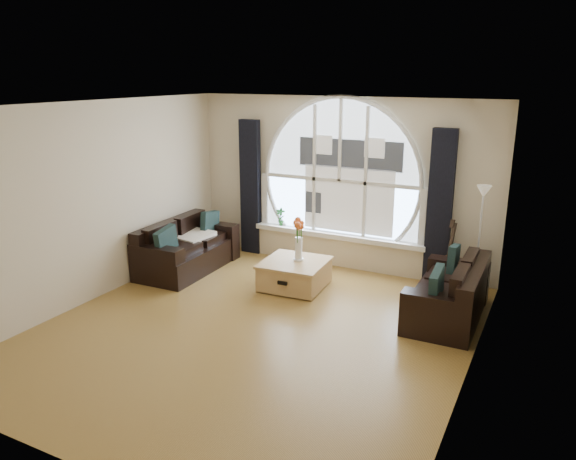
# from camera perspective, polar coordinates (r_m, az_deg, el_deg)

# --- Properties ---
(ground) EXTENTS (5.00, 5.50, 0.01)m
(ground) POSITION_cam_1_polar(r_m,az_deg,el_deg) (6.88, -3.46, -10.30)
(ground) COLOR brown
(ground) RESTS_ON ground
(ceiling) EXTENTS (5.00, 5.50, 0.01)m
(ceiling) POSITION_cam_1_polar(r_m,az_deg,el_deg) (6.18, -3.88, 12.75)
(ceiling) COLOR silver
(ceiling) RESTS_ON ground
(wall_back) EXTENTS (5.00, 0.01, 2.70)m
(wall_back) POSITION_cam_1_polar(r_m,az_deg,el_deg) (8.81, 5.48, 4.85)
(wall_back) COLOR beige
(wall_back) RESTS_ON ground
(wall_front) EXTENTS (5.00, 0.01, 2.70)m
(wall_front) POSITION_cam_1_polar(r_m,az_deg,el_deg) (4.40, -22.33, -7.99)
(wall_front) COLOR beige
(wall_front) RESTS_ON ground
(wall_left) EXTENTS (0.01, 5.50, 2.70)m
(wall_left) POSITION_cam_1_polar(r_m,az_deg,el_deg) (7.93, -19.43, 2.75)
(wall_left) COLOR beige
(wall_left) RESTS_ON ground
(wall_right) EXTENTS (0.01, 5.50, 2.70)m
(wall_right) POSITION_cam_1_polar(r_m,az_deg,el_deg) (5.60, 18.97, -2.53)
(wall_right) COLOR beige
(wall_right) RESTS_ON ground
(attic_slope) EXTENTS (0.92, 5.50, 0.72)m
(attic_slope) POSITION_cam_1_polar(r_m,az_deg,el_deg) (5.43, 16.78, 7.95)
(attic_slope) COLOR silver
(attic_slope) RESTS_ON ground
(arched_window) EXTENTS (2.60, 0.06, 2.15)m
(arched_window) POSITION_cam_1_polar(r_m,az_deg,el_deg) (8.74, 5.46, 6.58)
(arched_window) COLOR silver
(arched_window) RESTS_ON wall_back
(window_sill) EXTENTS (2.90, 0.22, 0.08)m
(window_sill) POSITION_cam_1_polar(r_m,az_deg,el_deg) (8.92, 5.10, -0.56)
(window_sill) COLOR white
(window_sill) RESTS_ON wall_back
(window_frame) EXTENTS (2.76, 0.08, 2.15)m
(window_frame) POSITION_cam_1_polar(r_m,az_deg,el_deg) (8.71, 5.39, 6.55)
(window_frame) COLOR white
(window_frame) RESTS_ON wall_back
(neighbor_house) EXTENTS (1.70, 0.02, 1.50)m
(neighbor_house) POSITION_cam_1_polar(r_m,az_deg,el_deg) (8.69, 6.32, 5.67)
(neighbor_house) COLOR silver
(neighbor_house) RESTS_ON wall_back
(curtain_left) EXTENTS (0.35, 0.12, 2.30)m
(curtain_left) POSITION_cam_1_polar(r_m,az_deg,el_deg) (9.44, -3.91, 4.40)
(curtain_left) COLOR black
(curtain_left) RESTS_ON ground
(curtain_right) EXTENTS (0.35, 0.12, 2.30)m
(curtain_right) POSITION_cam_1_polar(r_m,az_deg,el_deg) (8.30, 15.46, 2.22)
(curtain_right) COLOR black
(curtain_right) RESTS_ON ground
(sofa_left) EXTENTS (0.92, 1.75, 0.77)m
(sofa_left) POSITION_cam_1_polar(r_m,az_deg,el_deg) (8.88, -10.39, -1.59)
(sofa_left) COLOR black
(sofa_left) RESTS_ON ground
(sofa_right) EXTENTS (0.84, 1.64, 0.72)m
(sofa_right) POSITION_cam_1_polar(r_m,az_deg,el_deg) (7.34, 16.27, -5.80)
(sofa_right) COLOR black
(sofa_right) RESTS_ON ground
(coffee_chest) EXTENTS (0.95, 0.95, 0.44)m
(coffee_chest) POSITION_cam_1_polar(r_m,az_deg,el_deg) (8.08, 0.70, -4.46)
(coffee_chest) COLOR #A77C44
(coffee_chest) RESTS_ON ground
(throw_blanket) EXTENTS (0.62, 0.62, 0.10)m
(throw_blanket) POSITION_cam_1_polar(r_m,az_deg,el_deg) (8.99, -9.81, -0.68)
(throw_blanket) COLOR silver
(throw_blanket) RESTS_ON sofa_left
(vase_flowers) EXTENTS (0.24, 0.24, 0.70)m
(vase_flowers) POSITION_cam_1_polar(r_m,az_deg,el_deg) (7.94, 1.11, -0.50)
(vase_flowers) COLOR white
(vase_flowers) RESTS_ON coffee_chest
(floor_lamp) EXTENTS (0.24, 0.24, 1.60)m
(floor_lamp) POSITION_cam_1_polar(r_m,az_deg,el_deg) (7.97, 19.16, -1.27)
(floor_lamp) COLOR #B2B2B2
(floor_lamp) RESTS_ON ground
(guitar) EXTENTS (0.43, 0.36, 1.06)m
(guitar) POSITION_cam_1_polar(r_m,az_deg,el_deg) (8.30, 16.55, -2.32)
(guitar) COLOR olive
(guitar) RESTS_ON ground
(potted_plant) EXTENTS (0.18, 0.14, 0.30)m
(potted_plant) POSITION_cam_1_polar(r_m,az_deg,el_deg) (9.29, -0.78, 1.39)
(potted_plant) COLOR #1E6023
(potted_plant) RESTS_ON window_sill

